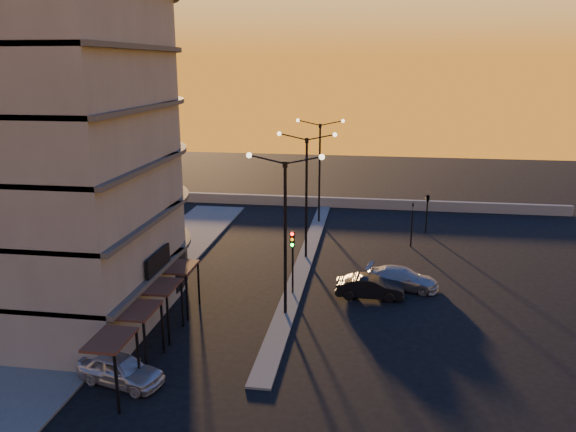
# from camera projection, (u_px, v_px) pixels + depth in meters

# --- Properties ---
(ground) EXTENTS (120.00, 120.00, 0.00)m
(ground) POSITION_uv_depth(u_px,v_px,m) (285.00, 314.00, 32.87)
(ground) COLOR black
(ground) RESTS_ON ground
(sidewalk_west) EXTENTS (5.00, 40.00, 0.12)m
(sidewalk_west) POSITION_uv_depth(u_px,v_px,m) (142.00, 278.00, 38.20)
(sidewalk_west) COLOR #4F4F4D
(sidewalk_west) RESTS_ON ground
(median) EXTENTS (1.20, 36.00, 0.12)m
(median) POSITION_uv_depth(u_px,v_px,m) (306.00, 257.00, 42.40)
(median) COLOR #4F4F4D
(median) RESTS_ON ground
(parapet) EXTENTS (44.00, 0.50, 1.00)m
(parapet) POSITION_uv_depth(u_px,v_px,m) (344.00, 203.00, 57.26)
(parapet) COLOR slate
(parapet) RESTS_ON ground
(building) EXTENTS (14.35, 17.08, 25.00)m
(building) POSITION_uv_depth(u_px,v_px,m) (42.00, 105.00, 31.82)
(building) COLOR slate
(building) RESTS_ON ground
(streetlamp_near) EXTENTS (4.32, 0.32, 9.51)m
(streetlamp_near) POSITION_uv_depth(u_px,v_px,m) (285.00, 223.00, 31.41)
(streetlamp_near) COLOR black
(streetlamp_near) RESTS_ON ground
(streetlamp_mid) EXTENTS (4.32, 0.32, 9.51)m
(streetlamp_mid) POSITION_uv_depth(u_px,v_px,m) (306.00, 186.00, 40.95)
(streetlamp_mid) COLOR black
(streetlamp_mid) RESTS_ON ground
(streetlamp_far) EXTENTS (4.32, 0.32, 9.51)m
(streetlamp_far) POSITION_uv_depth(u_px,v_px,m) (320.00, 163.00, 50.49)
(streetlamp_far) COLOR black
(streetlamp_far) RESTS_ON ground
(traffic_light_main) EXTENTS (0.28, 0.44, 4.25)m
(traffic_light_main) POSITION_uv_depth(u_px,v_px,m) (292.00, 252.00, 34.86)
(traffic_light_main) COLOR black
(traffic_light_main) RESTS_ON ground
(signal_east_a) EXTENTS (0.13, 0.16, 3.60)m
(signal_east_a) POSITION_uv_depth(u_px,v_px,m) (412.00, 224.00, 44.57)
(signal_east_a) COLOR black
(signal_east_a) RESTS_ON ground
(signal_east_b) EXTENTS (0.42, 1.99, 3.60)m
(signal_east_b) POSITION_uv_depth(u_px,v_px,m) (428.00, 198.00, 47.86)
(signal_east_b) COLOR black
(signal_east_b) RESTS_ON ground
(car_hatchback) EXTENTS (4.40, 2.63, 1.40)m
(car_hatchback) POSITION_uv_depth(u_px,v_px,m) (121.00, 369.00, 25.62)
(car_hatchback) COLOR #B7B8BF
(car_hatchback) RESTS_ON ground
(car_sedan) EXTENTS (4.26, 1.53, 1.40)m
(car_sedan) POSITION_uv_depth(u_px,v_px,m) (370.00, 287.00, 35.09)
(car_sedan) COLOR black
(car_sedan) RESTS_ON ground
(car_wagon) EXTENTS (5.01, 2.93, 1.36)m
(car_wagon) POSITION_uv_depth(u_px,v_px,m) (402.00, 278.00, 36.60)
(car_wagon) COLOR #93959A
(car_wagon) RESTS_ON ground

